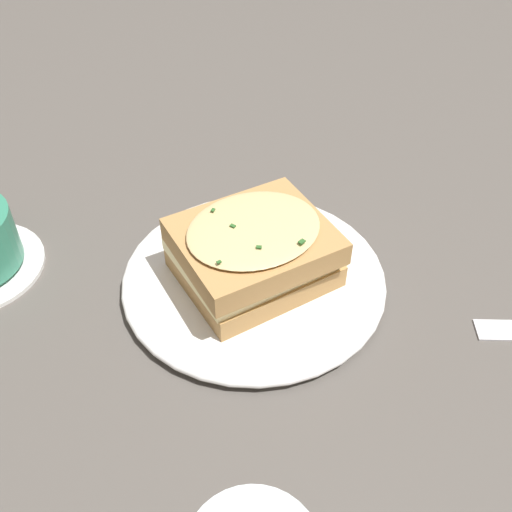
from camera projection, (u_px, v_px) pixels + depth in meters
The scene contains 3 objects.
ground_plane at pixel (244, 288), 0.54m from camera, with size 2.40×2.40×0.00m, color #514C47.
dinner_plate at pixel (256, 282), 0.53m from camera, with size 0.23×0.23×0.01m.
sandwich at pixel (255, 253), 0.51m from camera, with size 0.12×0.14×0.06m.
Camera 1 is at (-0.34, 0.15, 0.39)m, focal length 42.00 mm.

